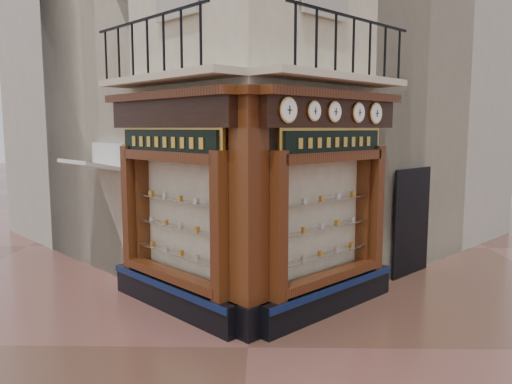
{
  "coord_description": "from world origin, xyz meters",
  "views": [
    {
      "loc": [
        0.26,
        -7.28,
        3.34
      ],
      "look_at": [
        0.08,
        2.0,
        2.15
      ],
      "focal_mm": 35.0,
      "sensor_mm": 36.0,
      "label": 1
    }
  ],
  "objects_px": {
    "clock_b": "(314,111)",
    "clock_e": "(376,113)",
    "clock_d": "(358,113)",
    "signboard_left": "(168,142)",
    "clock_a": "(288,110)",
    "clock_c": "(334,112)",
    "signboard_right": "(334,142)",
    "corner_pilaster": "(249,217)",
    "awning": "(94,281)"
  },
  "relations": [
    {
      "from": "clock_c",
      "to": "signboard_right",
      "type": "distance_m",
      "value": 0.55
    },
    {
      "from": "clock_b",
      "to": "signboard_left",
      "type": "xyz_separation_m",
      "value": [
        -2.51,
        0.57,
        -0.52
      ]
    },
    {
      "from": "clock_a",
      "to": "clock_e",
      "type": "distance_m",
      "value": 2.43
    },
    {
      "from": "clock_a",
      "to": "clock_c",
      "type": "height_order",
      "value": "clock_a"
    },
    {
      "from": "clock_d",
      "to": "signboard_left",
      "type": "xyz_separation_m",
      "value": [
        -3.39,
        -0.31,
        -0.52
      ]
    },
    {
      "from": "clock_e",
      "to": "clock_a",
      "type": "bearing_deg",
      "value": -180.0
    },
    {
      "from": "clock_e",
      "to": "signboard_left",
      "type": "xyz_separation_m",
      "value": [
        -3.79,
        -0.71,
        -0.52
      ]
    },
    {
      "from": "signboard_right",
      "to": "corner_pilaster",
      "type": "bearing_deg",
      "value": 169.75
    },
    {
      "from": "clock_c",
      "to": "signboard_right",
      "type": "height_order",
      "value": "clock_c"
    },
    {
      "from": "awning",
      "to": "signboard_right",
      "type": "relative_size",
      "value": 0.68
    },
    {
      "from": "signboard_left",
      "to": "clock_c",
      "type": "bearing_deg",
      "value": -138.67
    },
    {
      "from": "clock_d",
      "to": "signboard_right",
      "type": "relative_size",
      "value": 0.18
    },
    {
      "from": "corner_pilaster",
      "to": "signboard_right",
      "type": "bearing_deg",
      "value": -10.25
    },
    {
      "from": "clock_d",
      "to": "clock_e",
      "type": "distance_m",
      "value": 0.56
    },
    {
      "from": "clock_a",
      "to": "signboard_right",
      "type": "distance_m",
      "value": 1.42
    },
    {
      "from": "awning",
      "to": "signboard_left",
      "type": "bearing_deg",
      "value": -176.13
    },
    {
      "from": "clock_d",
      "to": "awning",
      "type": "distance_m",
      "value": 6.7
    },
    {
      "from": "clock_b",
      "to": "awning",
      "type": "xyz_separation_m",
      "value": [
        -4.56,
        2.36,
        -3.62
      ]
    },
    {
      "from": "clock_c",
      "to": "clock_e",
      "type": "distance_m",
      "value": 1.26
    },
    {
      "from": "clock_b",
      "to": "signboard_left",
      "type": "relative_size",
      "value": 0.15
    },
    {
      "from": "clock_e",
      "to": "clock_b",
      "type": "bearing_deg",
      "value": -180.0
    },
    {
      "from": "awning",
      "to": "corner_pilaster",
      "type": "bearing_deg",
      "value": -173.61
    },
    {
      "from": "signboard_left",
      "to": "signboard_right",
      "type": "bearing_deg",
      "value": -135.0
    },
    {
      "from": "signboard_right",
      "to": "awning",
      "type": "bearing_deg",
      "value": 115.21
    },
    {
      "from": "clock_c",
      "to": "awning",
      "type": "height_order",
      "value": "clock_c"
    },
    {
      "from": "clock_c",
      "to": "clock_d",
      "type": "bearing_deg",
      "value": 0.0
    },
    {
      "from": "clock_b",
      "to": "clock_e",
      "type": "xyz_separation_m",
      "value": [
        1.28,
        1.28,
        -0.0
      ]
    },
    {
      "from": "corner_pilaster",
      "to": "clock_d",
      "type": "height_order",
      "value": "corner_pilaster"
    },
    {
      "from": "corner_pilaster",
      "to": "signboard_right",
      "type": "relative_size",
      "value": 1.97
    },
    {
      "from": "corner_pilaster",
      "to": "awning",
      "type": "height_order",
      "value": "corner_pilaster"
    },
    {
      "from": "clock_a",
      "to": "signboard_left",
      "type": "xyz_separation_m",
      "value": [
        -2.07,
        1.01,
        -0.52
      ]
    },
    {
      "from": "clock_d",
      "to": "signboard_left",
      "type": "bearing_deg",
      "value": 140.27
    },
    {
      "from": "signboard_left",
      "to": "clock_e",
      "type": "bearing_deg",
      "value": -124.4
    },
    {
      "from": "clock_a",
      "to": "signboard_left",
      "type": "bearing_deg",
      "value": 108.94
    },
    {
      "from": "signboard_right",
      "to": "clock_a",
      "type": "bearing_deg",
      "value": -175.21
    },
    {
      "from": "clock_c",
      "to": "signboard_left",
      "type": "relative_size",
      "value": 0.17
    },
    {
      "from": "corner_pilaster",
      "to": "clock_d",
      "type": "bearing_deg",
      "value": -10.5
    },
    {
      "from": "corner_pilaster",
      "to": "clock_c",
      "type": "bearing_deg",
      "value": -14.96
    },
    {
      "from": "clock_d",
      "to": "signboard_left",
      "type": "relative_size",
      "value": 0.17
    },
    {
      "from": "signboard_right",
      "to": "signboard_left",
      "type": "bearing_deg",
      "value": 135.0
    },
    {
      "from": "clock_b",
      "to": "clock_d",
      "type": "relative_size",
      "value": 0.92
    },
    {
      "from": "clock_a",
      "to": "signboard_left",
      "type": "distance_m",
      "value": 2.36
    },
    {
      "from": "clock_b",
      "to": "awning",
      "type": "relative_size",
      "value": 0.24
    },
    {
      "from": "corner_pilaster",
      "to": "clock_e",
      "type": "height_order",
      "value": "corner_pilaster"
    },
    {
      "from": "clock_b",
      "to": "clock_e",
      "type": "distance_m",
      "value": 1.81
    },
    {
      "from": "corner_pilaster",
      "to": "clock_c",
      "type": "xyz_separation_m",
      "value": [
        1.43,
        0.83,
        1.67
      ]
    },
    {
      "from": "clock_c",
      "to": "signboard_right",
      "type": "xyz_separation_m",
      "value": [
        0.03,
        0.19,
        -0.52
      ]
    },
    {
      "from": "clock_e",
      "to": "signboard_right",
      "type": "height_order",
      "value": "clock_e"
    },
    {
      "from": "clock_b",
      "to": "awning",
      "type": "distance_m",
      "value": 6.28
    },
    {
      "from": "clock_a",
      "to": "clock_c",
      "type": "bearing_deg",
      "value": 0.0
    }
  ]
}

